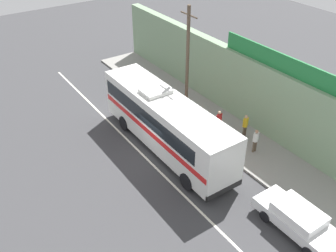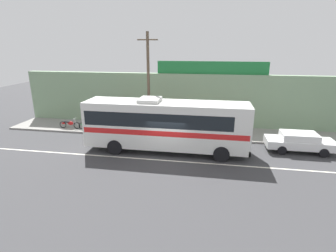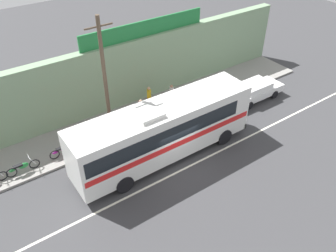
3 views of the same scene
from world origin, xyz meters
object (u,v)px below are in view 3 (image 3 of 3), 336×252
(utility_pole, at_px, (105,83))
(pedestrian_far_right, at_px, (141,109))
(motorcycle_red, at_px, (84,143))
(pedestrian_by_curb, at_px, (172,93))
(motorcycle_green, at_px, (22,167))
(parked_car, at_px, (255,90))
(intercity_bus, at_px, (163,129))
(motorcycle_purple, at_px, (64,150))
(pedestrian_far_left, at_px, (149,95))

(utility_pole, xyz_separation_m, pedestrian_far_right, (2.65, 0.76, -3.19))
(motorcycle_red, relative_size, pedestrian_by_curb, 1.15)
(pedestrian_far_right, bearing_deg, utility_pole, -164.08)
(motorcycle_green, bearing_deg, parked_car, -5.99)
(pedestrian_far_right, distance_m, pedestrian_by_curb, 2.93)
(intercity_bus, height_order, motorcycle_red, intercity_bus)
(motorcycle_purple, relative_size, pedestrian_by_curb, 1.15)
(parked_car, height_order, motorcycle_red, parked_car)
(utility_pole, bearing_deg, motorcycle_red, 172.08)
(intercity_bus, bearing_deg, motorcycle_red, 137.95)
(motorcycle_red, bearing_deg, pedestrian_by_curb, 7.88)
(pedestrian_far_right, xyz_separation_m, pedestrian_by_curb, (2.88, 0.50, -0.04))
(pedestrian_by_curb, xyz_separation_m, pedestrian_far_left, (-1.54, 0.61, 0.03))
(motorcycle_red, bearing_deg, intercity_bus, -42.05)
(motorcycle_red, bearing_deg, pedestrian_far_left, 15.71)
(pedestrian_far_right, height_order, pedestrian_far_left, pedestrian_far_right)
(motorcycle_green, xyz_separation_m, pedestrian_far_right, (8.19, 0.51, 0.56))
(intercity_bus, height_order, parked_car, intercity_bus)
(utility_pole, bearing_deg, pedestrian_by_curb, 12.75)
(motorcycle_purple, bearing_deg, pedestrian_by_curb, 6.02)
(pedestrian_far_right, height_order, pedestrian_by_curb, pedestrian_far_right)
(motorcycle_purple, height_order, pedestrian_far_left, pedestrian_far_left)
(pedestrian_far_right, bearing_deg, parked_car, -14.84)
(motorcycle_red, xyz_separation_m, pedestrian_far_left, (5.75, 1.62, 0.56))
(motorcycle_green, height_order, motorcycle_red, same)
(parked_car, bearing_deg, motorcycle_green, 174.01)
(pedestrian_far_right, xyz_separation_m, pedestrian_far_left, (1.35, 1.11, -0.00))
(motorcycle_green, bearing_deg, motorcycle_red, -0.03)
(utility_pole, bearing_deg, parked_car, -7.67)
(parked_car, distance_m, pedestrian_by_curb, 6.32)
(motorcycle_purple, height_order, pedestrian_far_right, pedestrian_far_right)
(motorcycle_red, bearing_deg, parked_car, -7.71)
(utility_pole, xyz_separation_m, pedestrian_far_left, (4.00, 1.86, -3.20))
(pedestrian_far_left, bearing_deg, pedestrian_by_curb, -21.62)
(pedestrian_far_right, relative_size, pedestrian_by_curb, 1.04)
(motorcycle_red, bearing_deg, motorcycle_green, 179.97)
(intercity_bus, xyz_separation_m, pedestrian_far_left, (2.14, 4.88, -0.94))
(utility_pole, bearing_deg, pedestrian_far_left, 24.96)
(motorcycle_green, distance_m, pedestrian_by_curb, 11.14)
(parked_car, relative_size, motorcycle_green, 2.41)
(motorcycle_red, height_order, pedestrian_far_left, pedestrian_far_left)
(intercity_bus, distance_m, motorcycle_red, 5.09)
(parked_car, bearing_deg, pedestrian_by_curb, 154.04)
(utility_pole, bearing_deg, motorcycle_green, 177.46)
(parked_car, distance_m, motorcycle_green, 16.85)
(parked_car, xyz_separation_m, pedestrian_far_left, (-7.22, 3.37, 0.38))
(motorcycle_green, bearing_deg, utility_pole, -2.54)
(pedestrian_by_curb, bearing_deg, pedestrian_far_right, -170.24)
(utility_pole, relative_size, pedestrian_far_right, 4.77)
(motorcycle_green, relative_size, pedestrian_by_curb, 1.16)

